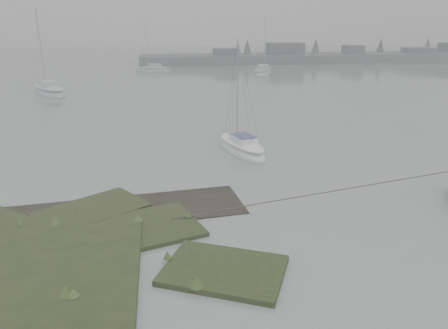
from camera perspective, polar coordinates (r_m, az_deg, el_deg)
ground at (r=42.31m, az=-6.88°, el=8.65°), size 160.00×160.00×0.00m
far_shoreline at (r=78.98m, az=12.65°, el=13.55°), size 60.00×8.00×4.15m
sailboat_white at (r=24.68m, az=2.32°, el=2.08°), size 2.85×4.97×6.67m
sailboat_far_a at (r=47.03m, az=-21.88°, el=8.79°), size 4.99×6.45×8.87m
sailboat_far_b at (r=60.12m, az=5.06°, el=11.88°), size 4.41×6.11×8.30m
sailboat_far_c at (r=63.62m, az=-9.21°, el=12.05°), size 5.21×2.40×7.08m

